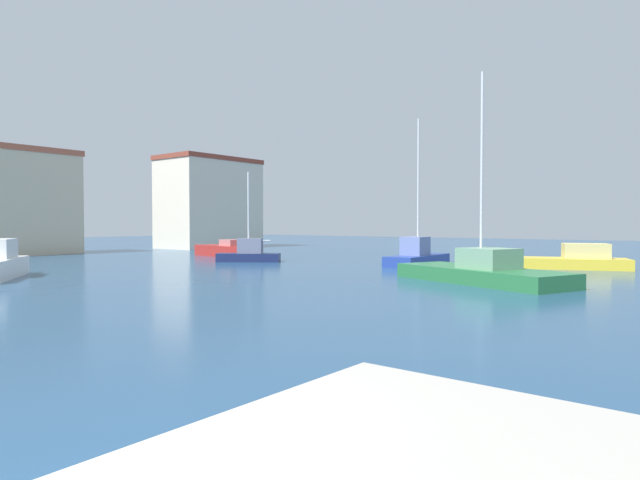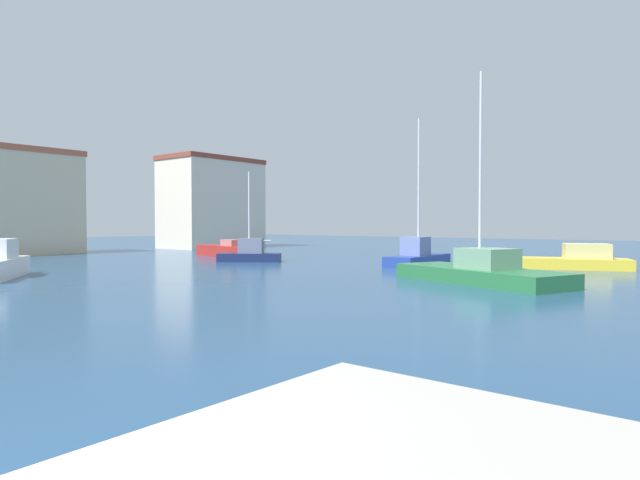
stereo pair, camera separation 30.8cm
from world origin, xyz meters
name	(u,v)px [view 1 (the left image)]	position (x,y,z in m)	size (l,w,h in m)	color
water	(161,275)	(15.00, 20.00, 0.00)	(160.00, 160.00, 0.00)	navy
sailboat_green_distant_north	(482,271)	(21.83, 5.29, 0.52)	(5.80, 8.95, 9.55)	#28703D
sailboat_blue_behind_lamppost	(417,255)	(29.58, 12.80, 0.62)	(6.40, 2.35, 9.50)	#233D93
motorboat_red_center_channel	(225,250)	(27.81, 29.37, 0.51)	(3.05, 7.14, 1.41)	#B22823
sailboat_navy_far_right	(249,253)	(24.81, 23.51, 0.60)	(3.68, 4.39, 6.33)	#19234C
motorboat_yellow_outer_mooring	(573,260)	(32.67, 4.09, 0.53)	(4.58, 7.03, 1.51)	gold
waterfront_apartments	(210,203)	(37.80, 43.20, 5.00)	(10.72, 6.46, 9.99)	beige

